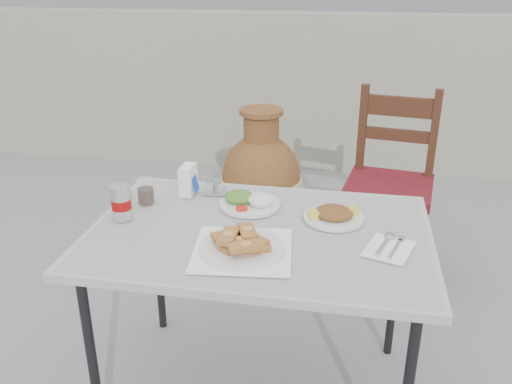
# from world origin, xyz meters

# --- Properties ---
(ground) EXTENTS (80.00, 80.00, 0.00)m
(ground) POSITION_xyz_m (0.00, 0.00, 0.00)
(ground) COLOR slate
(ground) RESTS_ON ground
(cafe_table) EXTENTS (1.19, 0.82, 0.71)m
(cafe_table) POSITION_xyz_m (-0.12, -0.09, 0.66)
(cafe_table) COLOR black
(cafe_table) RESTS_ON ground
(pide_plate) EXTENTS (0.33, 0.33, 0.06)m
(pide_plate) POSITION_xyz_m (-0.16, -0.24, 0.74)
(pide_plate) COLOR white
(pide_plate) RESTS_ON cafe_table
(salad_rice_plate) EXTENTS (0.23, 0.23, 0.06)m
(salad_rice_plate) POSITION_xyz_m (-0.19, 0.10, 0.73)
(salad_rice_plate) COLOR silver
(salad_rice_plate) RESTS_ON cafe_table
(salad_chopped_plate) EXTENTS (0.21, 0.21, 0.05)m
(salad_chopped_plate) POSITION_xyz_m (0.13, 0.03, 0.73)
(salad_chopped_plate) COLOR silver
(salad_chopped_plate) RESTS_ON cafe_table
(soda_can) EXTENTS (0.07, 0.07, 0.13)m
(soda_can) POSITION_xyz_m (-0.62, -0.08, 0.77)
(soda_can) COLOR silver
(soda_can) RESTS_ON cafe_table
(cola_glass) EXTENTS (0.07, 0.07, 0.10)m
(cola_glass) POSITION_xyz_m (-0.58, 0.07, 0.75)
(cola_glass) COLOR white
(cola_glass) RESTS_ON cafe_table
(napkin_holder) EXTENTS (0.07, 0.10, 0.12)m
(napkin_holder) POSITION_xyz_m (-0.44, 0.18, 0.77)
(napkin_holder) COLOR white
(napkin_holder) RESTS_ON cafe_table
(condiment_caddy) EXTENTS (0.09, 0.07, 0.06)m
(condiment_caddy) POSITION_xyz_m (-0.34, 0.19, 0.73)
(condiment_caddy) COLOR silver
(condiment_caddy) RESTS_ON cafe_table
(cutlery_napkin) EXTENTS (0.19, 0.21, 0.01)m
(cutlery_napkin) POSITION_xyz_m (0.31, -0.15, 0.71)
(cutlery_napkin) COLOR white
(cutlery_napkin) RESTS_ON cafe_table
(chair) EXTENTS (0.50, 0.50, 0.97)m
(chair) POSITION_xyz_m (0.41, 0.95, 0.50)
(chair) COLOR #321A0D
(chair) RESTS_ON ground
(terracotta_urn) EXTENTS (0.47, 0.47, 0.81)m
(terracotta_urn) POSITION_xyz_m (-0.29, 1.12, 0.38)
(terracotta_urn) COLOR brown
(terracotta_urn) RESTS_ON ground
(back_wall) EXTENTS (6.00, 0.25, 1.20)m
(back_wall) POSITION_xyz_m (0.00, 2.50, 0.60)
(back_wall) COLOR gray
(back_wall) RESTS_ON ground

